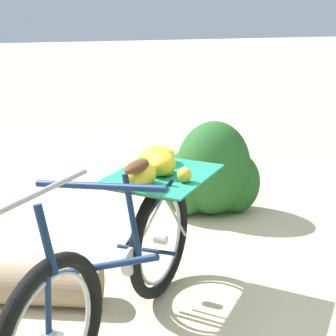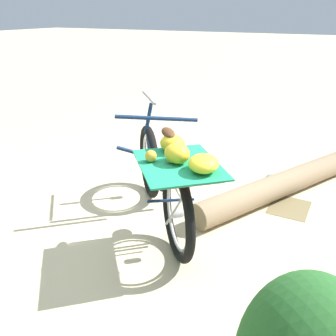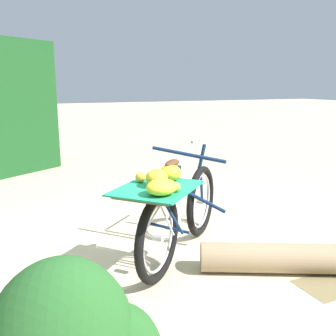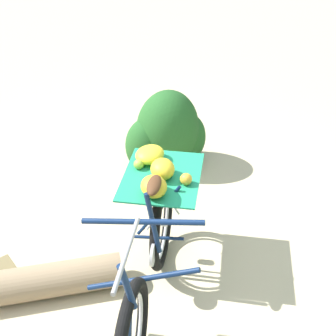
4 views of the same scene
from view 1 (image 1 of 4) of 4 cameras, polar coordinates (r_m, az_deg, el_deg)
ground_plane at (r=3.13m, az=-2.66°, el=-15.15°), size 60.00×60.00×0.00m
bicycle at (r=2.68m, az=-4.87°, el=-9.39°), size 1.52×1.42×1.03m
shrub_cluster at (r=4.28m, az=5.07°, el=-0.67°), size 0.86×0.59×0.82m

